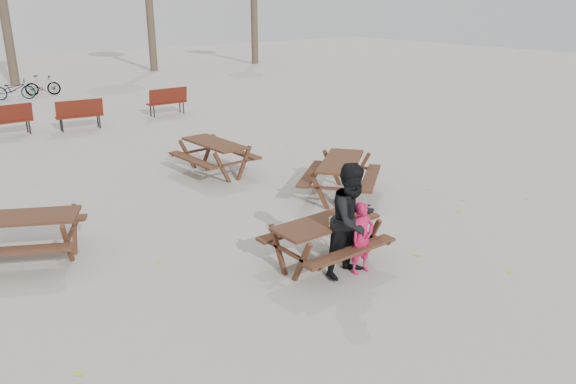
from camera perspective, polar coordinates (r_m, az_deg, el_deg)
ground at (r=9.48m, az=3.76°, el=-7.30°), size 80.00×80.00×0.00m
main_picnic_table at (r=9.23m, az=3.84°, el=-4.04°), size 1.80×1.45×0.78m
food_tray at (r=9.28m, az=6.02°, el=-2.58°), size 0.18×0.11×0.03m
bread_roll at (r=9.27m, az=6.03°, el=-2.34°), size 0.14×0.06×0.05m
soda_bottle at (r=8.93m, az=4.37°, el=-3.06°), size 0.07×0.07×0.17m
child at (r=9.03m, az=7.53°, el=-4.66°), size 0.44×0.30×1.19m
adult at (r=8.82m, az=6.59°, el=-2.86°), size 0.95×0.77×1.85m
picnic_table_east at (r=12.45m, az=5.35°, el=1.37°), size 2.52×2.46×0.85m
picnic_table_north at (r=10.40m, az=-25.44°, el=-4.29°), size 2.39×2.23×0.81m
picnic_table_far at (r=14.16m, az=-7.44°, el=3.45°), size 1.61×1.96×0.82m
park_bench_row at (r=19.88m, az=-24.94°, el=6.71°), size 12.64×1.27×1.03m
fallen_leaves at (r=11.55m, az=-2.64°, el=-2.23°), size 11.00×11.00×0.01m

